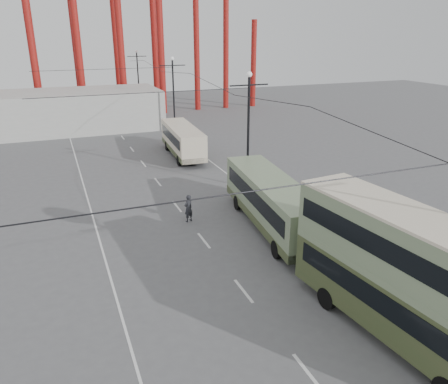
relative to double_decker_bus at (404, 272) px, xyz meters
name	(u,v)px	position (x,y,z in m)	size (l,w,h in m)	color
ground	(303,335)	(-3.51, 1.50, -3.15)	(160.00, 160.00, 0.00)	#555558
road_markings	(166,190)	(-4.37, 21.20, -3.14)	(12.52, 120.00, 0.01)	silver
lamp_post_mid	(248,132)	(2.09, 19.50, 1.53)	(3.20, 0.44, 9.32)	black
lamp_post_far	(174,96)	(2.09, 41.50, 1.53)	(3.20, 0.44, 9.32)	black
lamp_post_distant	(138,79)	(2.09, 63.50, 1.53)	(3.20, 0.44, 9.32)	black
fairground_shed	(73,111)	(-9.51, 48.50, -0.65)	(22.00, 10.00, 5.00)	#A8A9A3
double_decker_bus	(404,272)	(0.00, 0.00, 0.00)	(3.74, 10.68, 5.62)	#374425
single_decker_green	(272,201)	(0.24, 11.70, -1.28)	(3.94, 11.94, 3.31)	gray
single_decker_cream	(183,140)	(-0.08, 30.73, -1.40)	(3.15, 10.08, 3.09)	beige
pedestrian	(188,208)	(-4.49, 14.67, -2.19)	(0.69, 0.46, 1.90)	black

